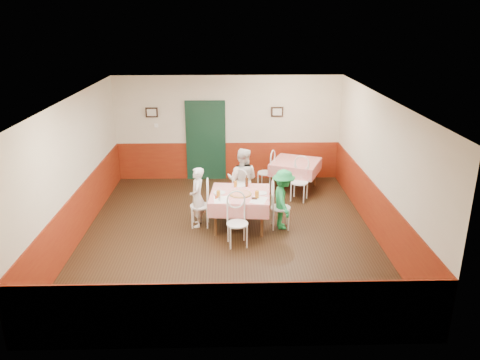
{
  "coord_description": "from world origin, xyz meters",
  "views": [
    {
      "loc": [
        0.01,
        -8.74,
        4.27
      ],
      "look_at": [
        0.24,
        0.34,
        1.05
      ],
      "focal_mm": 35.0,
      "sensor_mm": 36.0,
      "label": 1
    }
  ],
  "objects_px": {
    "pizza": "(240,194)",
    "diner_right": "(283,199)",
    "chair_left": "(200,206)",
    "chair_far": "(242,192)",
    "chair_second_b": "(299,182)",
    "beer_bottle": "(247,181)",
    "glass_a": "(218,194)",
    "wallet": "(254,198)",
    "glass_b": "(257,194)",
    "main_table": "(240,210)",
    "diner_far": "(242,180)",
    "chair_near": "(237,224)",
    "chair_second_a": "(266,173)",
    "diner_left": "(197,197)",
    "glass_c": "(235,184)",
    "chair_right": "(280,208)",
    "second_table": "(295,175)"
  },
  "relations": [
    {
      "from": "chair_second_a",
      "to": "diner_left",
      "type": "relative_size",
      "value": 0.69
    },
    {
      "from": "chair_left",
      "to": "diner_right",
      "type": "bearing_deg",
      "value": 85.66
    },
    {
      "from": "diner_far",
      "to": "wallet",
      "type": "bearing_deg",
      "value": 114.56
    },
    {
      "from": "main_table",
      "to": "diner_far",
      "type": "distance_m",
      "value": 0.97
    },
    {
      "from": "glass_b",
      "to": "diner_far",
      "type": "distance_m",
      "value": 1.21
    },
    {
      "from": "chair_second_a",
      "to": "diner_left",
      "type": "height_order",
      "value": "diner_left"
    },
    {
      "from": "glass_a",
      "to": "wallet",
      "type": "height_order",
      "value": "glass_a"
    },
    {
      "from": "chair_left",
      "to": "glass_b",
      "type": "relative_size",
      "value": 5.92
    },
    {
      "from": "chair_second_a",
      "to": "diner_far",
      "type": "distance_m",
      "value": 1.5
    },
    {
      "from": "wallet",
      "to": "pizza",
      "type": "bearing_deg",
      "value": 142.92
    },
    {
      "from": "diner_left",
      "to": "pizza",
      "type": "bearing_deg",
      "value": 80.14
    },
    {
      "from": "chair_left",
      "to": "glass_a",
      "type": "height_order",
      "value": "glass_a"
    },
    {
      "from": "chair_second_a",
      "to": "chair_near",
      "type": "bearing_deg",
      "value": 8.2
    },
    {
      "from": "pizza",
      "to": "diner_right",
      "type": "relative_size",
      "value": 0.35
    },
    {
      "from": "diner_left",
      "to": "chair_second_a",
      "type": "bearing_deg",
      "value": 142.92
    },
    {
      "from": "chair_second_b",
      "to": "glass_a",
      "type": "xyz_separation_m",
      "value": [
        -1.92,
        -1.72,
        0.38
      ]
    },
    {
      "from": "wallet",
      "to": "beer_bottle",
      "type": "bearing_deg",
      "value": 104.84
    },
    {
      "from": "chair_left",
      "to": "wallet",
      "type": "height_order",
      "value": "chair_left"
    },
    {
      "from": "chair_left",
      "to": "glass_a",
      "type": "bearing_deg",
      "value": 52.43
    },
    {
      "from": "chair_left",
      "to": "glass_b",
      "type": "distance_m",
      "value": 1.29
    },
    {
      "from": "pizza",
      "to": "beer_bottle",
      "type": "bearing_deg",
      "value": 72.63
    },
    {
      "from": "chair_left",
      "to": "chair_second_b",
      "type": "height_order",
      "value": "same"
    },
    {
      "from": "main_table",
      "to": "chair_left",
      "type": "distance_m",
      "value": 0.85
    },
    {
      "from": "diner_far",
      "to": "chair_left",
      "type": "bearing_deg",
      "value": 56.79
    },
    {
      "from": "chair_left",
      "to": "chair_far",
      "type": "xyz_separation_m",
      "value": [
        0.92,
        0.78,
        0.0
      ]
    },
    {
      "from": "chair_far",
      "to": "wallet",
      "type": "relative_size",
      "value": 8.18
    },
    {
      "from": "chair_second_b",
      "to": "diner_far",
      "type": "xyz_separation_m",
      "value": [
        -1.39,
        -0.58,
        0.29
      ]
    },
    {
      "from": "main_table",
      "to": "chair_near",
      "type": "bearing_deg",
      "value": -94.82
    },
    {
      "from": "glass_a",
      "to": "chair_second_a",
      "type": "bearing_deg",
      "value": 64.72
    },
    {
      "from": "chair_far",
      "to": "diner_left",
      "type": "height_order",
      "value": "diner_left"
    },
    {
      "from": "pizza",
      "to": "diner_far",
      "type": "xyz_separation_m",
      "value": [
        0.07,
        0.98,
        -0.04
      ]
    },
    {
      "from": "main_table",
      "to": "diner_right",
      "type": "xyz_separation_m",
      "value": [
        0.9,
        -0.08,
        0.26
      ]
    },
    {
      "from": "glass_b",
      "to": "wallet",
      "type": "relative_size",
      "value": 1.38
    },
    {
      "from": "chair_second_b",
      "to": "diner_right",
      "type": "relative_size",
      "value": 0.7
    },
    {
      "from": "chair_left",
      "to": "diner_far",
      "type": "bearing_deg",
      "value": 132.29
    },
    {
      "from": "diner_right",
      "to": "chair_second_a",
      "type": "bearing_deg",
      "value": 0.74
    },
    {
      "from": "second_table",
      "to": "diner_right",
      "type": "bearing_deg",
      "value": -104.0
    },
    {
      "from": "chair_second_b",
      "to": "wallet",
      "type": "bearing_deg",
      "value": -100.74
    },
    {
      "from": "chair_second_b",
      "to": "wallet",
      "type": "xyz_separation_m",
      "value": [
        -1.19,
        -1.8,
        0.32
      ]
    },
    {
      "from": "chair_right",
      "to": "pizza",
      "type": "distance_m",
      "value": 0.9
    },
    {
      "from": "pizza",
      "to": "glass_b",
      "type": "distance_m",
      "value": 0.39
    },
    {
      "from": "glass_a",
      "to": "glass_b",
      "type": "relative_size",
      "value": 0.96
    },
    {
      "from": "chair_near",
      "to": "wallet",
      "type": "relative_size",
      "value": 8.18
    },
    {
      "from": "diner_far",
      "to": "diner_right",
      "type": "bearing_deg",
      "value": 145.15
    },
    {
      "from": "beer_bottle",
      "to": "diner_right",
      "type": "bearing_deg",
      "value": -32.43
    },
    {
      "from": "main_table",
      "to": "beer_bottle",
      "type": "relative_size",
      "value": 5.23
    },
    {
      "from": "chair_second_a",
      "to": "diner_right",
      "type": "height_order",
      "value": "diner_right"
    },
    {
      "from": "chair_near",
      "to": "diner_right",
      "type": "distance_m",
      "value": 1.25
    },
    {
      "from": "glass_b",
      "to": "glass_c",
      "type": "distance_m",
      "value": 0.79
    },
    {
      "from": "beer_bottle",
      "to": "wallet",
      "type": "relative_size",
      "value": 2.12
    }
  ]
}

